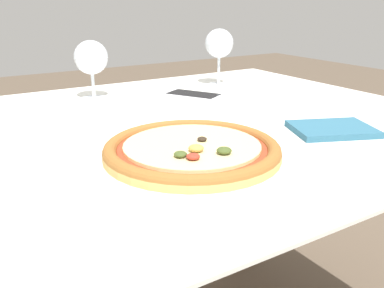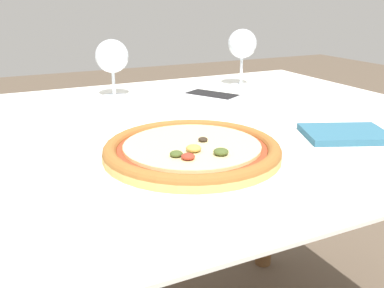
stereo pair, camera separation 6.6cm
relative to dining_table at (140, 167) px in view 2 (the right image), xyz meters
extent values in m
cube|color=brown|center=(0.00, 0.00, 0.06)|extent=(1.29, 0.82, 0.04)
cube|color=silver|center=(0.00, 0.00, 0.08)|extent=(1.39, 0.92, 0.01)
cylinder|color=brown|center=(0.58, 0.35, -0.29)|extent=(0.06, 0.06, 0.66)
cylinder|color=white|center=(0.02, -0.20, 0.09)|extent=(0.32, 0.32, 0.01)
cylinder|color=tan|center=(0.02, -0.20, 0.10)|extent=(0.28, 0.28, 0.01)
torus|color=#935B28|center=(0.02, -0.20, 0.10)|extent=(0.28, 0.28, 0.02)
cylinder|color=#BC381E|center=(0.02, -0.20, 0.10)|extent=(0.23, 0.23, 0.00)
cylinder|color=beige|center=(0.02, -0.20, 0.11)|extent=(0.21, 0.21, 0.00)
ellipsoid|color=#A83323|center=(-0.02, -0.26, 0.12)|extent=(0.02, 0.02, 0.01)
ellipsoid|color=#425123|center=(0.04, -0.27, 0.12)|extent=(0.02, 0.02, 0.01)
ellipsoid|color=#BC9342|center=(0.01, -0.24, 0.12)|extent=(0.02, 0.02, 0.01)
ellipsoid|color=#425123|center=(-0.03, -0.24, 0.12)|extent=(0.02, 0.02, 0.01)
ellipsoid|color=#2D2319|center=(0.04, -0.20, 0.11)|extent=(0.02, 0.02, 0.01)
cylinder|color=silver|center=(0.04, 0.30, 0.08)|extent=(0.06, 0.06, 0.00)
cylinder|color=silver|center=(0.04, 0.30, 0.12)|extent=(0.01, 0.01, 0.07)
sphere|color=silver|center=(0.04, 0.30, 0.19)|extent=(0.08, 0.08, 0.08)
cylinder|color=silver|center=(0.41, 0.28, 0.08)|extent=(0.06, 0.06, 0.00)
cylinder|color=silver|center=(0.41, 0.28, 0.13)|extent=(0.01, 0.01, 0.08)
sphere|color=silver|center=(0.41, 0.28, 0.20)|extent=(0.08, 0.08, 0.08)
cube|color=white|center=(0.26, 0.18, 0.09)|extent=(0.13, 0.16, 0.01)
cube|color=black|center=(0.26, 0.18, 0.09)|extent=(0.12, 0.14, 0.00)
cube|color=#2D607A|center=(0.33, -0.21, 0.09)|extent=(0.18, 0.16, 0.01)
camera|label=1|loc=(-0.31, -0.74, 0.33)|focal=40.00mm
camera|label=2|loc=(-0.25, -0.77, 0.33)|focal=40.00mm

